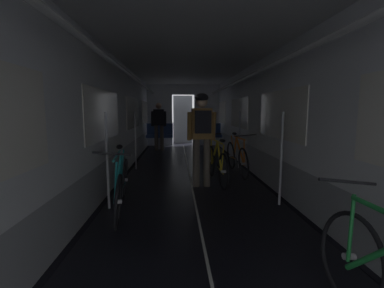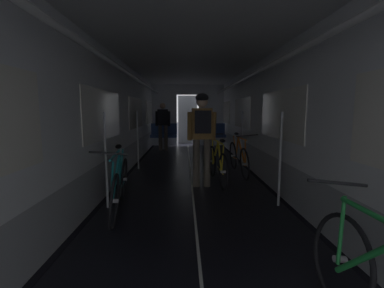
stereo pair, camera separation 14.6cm
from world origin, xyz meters
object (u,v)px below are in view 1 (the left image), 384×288
bicycle_orange (237,157)px  person_cyclist_aisle (202,130)px  person_standing_near_bench (159,123)px  bench_seat_far_left (160,134)px  bicycle_yellow_in_aisle (217,163)px  bicycle_teal (121,186)px  bench_seat_far_right (208,133)px

bicycle_orange → person_cyclist_aisle: (-0.88, -0.95, 0.69)m
person_standing_near_bench → person_cyclist_aisle: bearing=-76.7°
bench_seat_far_left → bicycle_yellow_in_aisle: bench_seat_far_left is taller
bicycle_orange → person_standing_near_bench: 4.16m
bicycle_orange → person_cyclist_aisle: person_cyclist_aisle is taller
person_standing_near_bench → bicycle_orange: bearing=-61.5°
bicycle_yellow_in_aisle → bicycle_teal: bearing=-137.1°
bicycle_orange → bicycle_yellow_in_aisle: 0.89m
bench_seat_far_right → person_cyclist_aisle: 5.03m
person_cyclist_aisle → person_standing_near_bench: bearing=103.3°
person_standing_near_bench → bicycle_yellow_in_aisle: bearing=-71.9°
bench_seat_far_right → bicycle_orange: 4.00m
bench_seat_far_left → bicycle_orange: bench_seat_far_left is taller
bench_seat_far_right → bicycle_orange: bearing=-87.6°
bench_seat_far_right → bicycle_teal: (-1.95, -6.13, -0.19)m
bicycle_teal → person_standing_near_bench: person_standing_near_bench is taller
bench_seat_far_left → bicycle_teal: (-0.15, -6.13, -0.19)m
bicycle_yellow_in_aisle → bench_seat_far_right: bearing=85.2°
bicycle_teal → person_standing_near_bench: (0.15, 5.76, 0.59)m
bicycle_teal → person_cyclist_aisle: bearing=43.8°
bench_seat_far_left → bicycle_yellow_in_aisle: size_ratio=0.58×
bench_seat_far_right → bicycle_yellow_in_aisle: bench_seat_far_right is taller
bench_seat_far_right → bicycle_teal: bearing=-107.6°
bench_seat_far_left → person_cyclist_aisle: size_ratio=0.57×
bench_seat_far_left → bicycle_orange: 4.46m
bench_seat_far_left → bicycle_teal: 6.14m
bench_seat_far_right → person_cyclist_aisle: size_ratio=0.57×
bicycle_teal → person_cyclist_aisle: 1.84m
bench_seat_far_left → person_standing_near_bench: bearing=-89.6°
person_cyclist_aisle → bicycle_teal: bearing=-136.2°
person_cyclist_aisle → bicycle_yellow_in_aisle: (0.32, 0.27, -0.69)m
bicycle_yellow_in_aisle → person_cyclist_aisle: bearing=-140.6°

